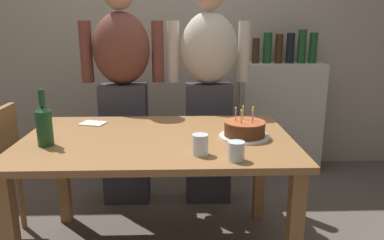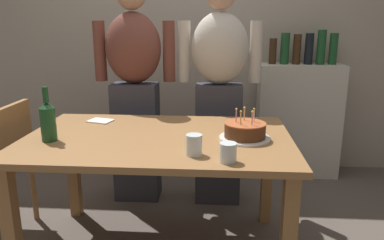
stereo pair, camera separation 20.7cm
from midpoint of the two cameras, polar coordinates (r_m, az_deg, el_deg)
back_wall at (r=3.57m, az=0.34°, el=13.66°), size 5.20×0.10×2.60m
dining_table at (r=2.15m, az=-2.42°, el=-4.98°), size 1.50×0.96×0.74m
birthday_cake at (r=2.08m, az=10.90°, el=-1.76°), size 0.28×0.28×0.17m
water_glass_near at (r=1.81m, az=3.59°, el=-3.85°), size 0.08×0.08×0.10m
water_glass_far at (r=1.74m, az=8.95°, el=-4.98°), size 0.08×0.08×0.09m
wine_bottle at (r=2.11m, az=-18.52°, el=-0.10°), size 0.08×0.08×0.30m
napkin_stack at (r=2.47m, az=-11.45°, el=-0.15°), size 0.17×0.15×0.01m
person_man_bearded at (r=2.84m, az=-6.66°, el=4.64°), size 0.61×0.27×1.66m
person_woman_cardigan at (r=2.79m, az=6.27°, el=4.48°), size 0.61×0.27×1.66m
dining_chair at (r=2.64m, az=-25.04°, el=-5.51°), size 0.42×0.42×0.87m
shelf_cabinet at (r=3.54m, az=17.45°, el=0.31°), size 0.72×0.30×1.30m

